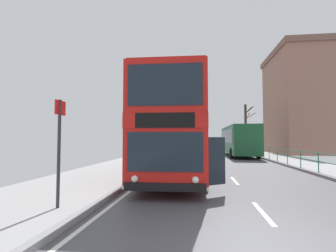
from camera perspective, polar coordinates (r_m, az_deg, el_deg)
The scene contains 6 objects.
double_decker_bus_main at distance 12.89m, azimuth 2.15°, elevation -1.05°, with size 3.38×11.60×4.31m.
background_bus_far_lane at distance 27.96m, azimuth 15.80°, elevation -3.08°, with size 2.75×11.00×3.15m.
pedestrian_railing_far_kerb at distance 19.91m, azimuth 24.60°, elevation -5.57°, with size 0.05×32.99×1.02m.
bus_stop_sign_near at distance 6.77m, azimuth -23.61°, elevation -3.11°, with size 0.08×0.44×2.67m.
bare_tree_far_00 at distance 39.18m, azimuth 17.37°, elevation -0.10°, with size 1.77×1.94×6.88m.
background_building_00 at distance 37.51m, azimuth 30.64°, elevation 4.88°, with size 10.82×11.18×13.31m.
Camera 1 is at (-1.58, -3.90, 1.83)m, focal length 26.67 mm.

